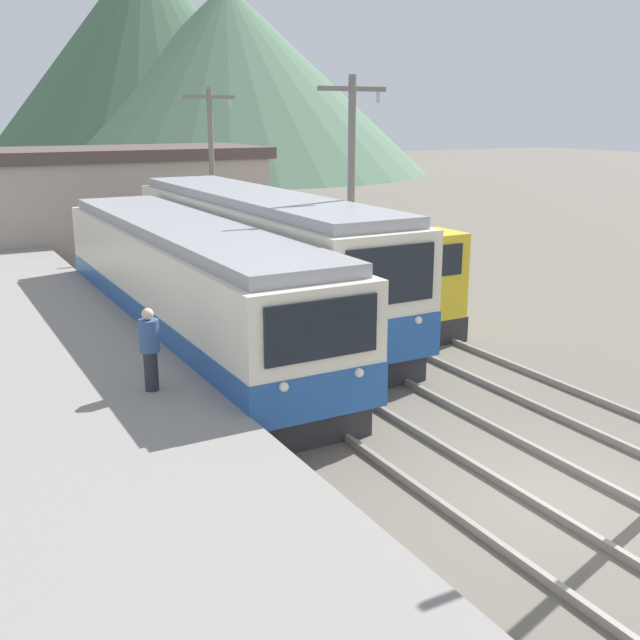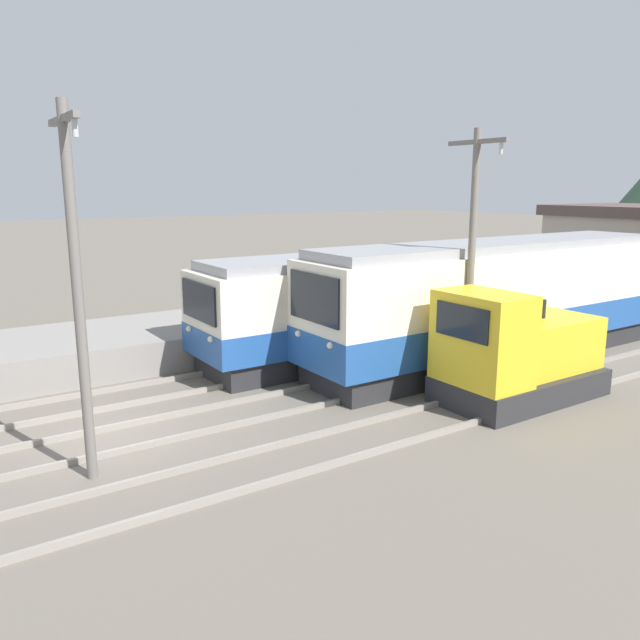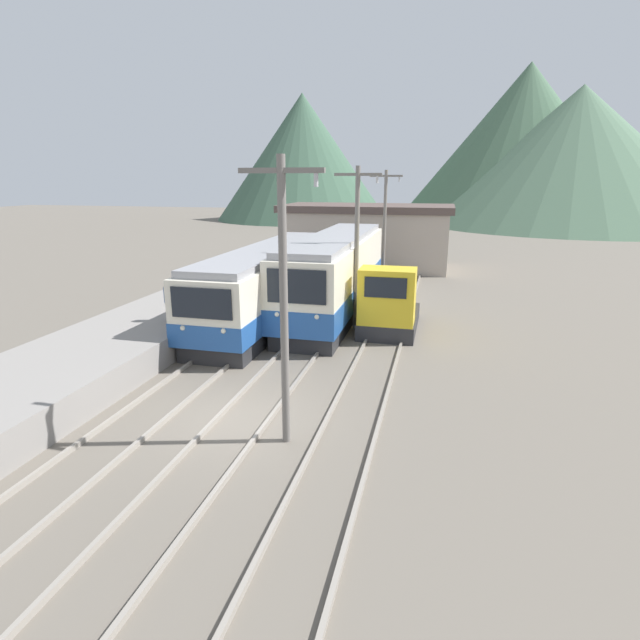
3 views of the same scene
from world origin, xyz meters
The scene contains 11 objects.
ground_plane centered at (0.00, 0.00, 0.00)m, with size 200.00×200.00×0.00m, color #665E54.
platform_left centered at (-6.25, 0.00, 0.52)m, with size 4.50×54.00×1.04m, color gray.
track_left centered at (-2.60, 0.00, 0.07)m, with size 1.54×60.00×0.14m.
track_center centered at (0.20, 0.00, 0.07)m, with size 1.54×60.00×0.14m.
track_right centered at (3.20, 0.00, 0.07)m, with size 1.54×60.00×0.14m.
commuter_train_left centered at (-2.60, 10.43, 1.60)m, with size 2.84×14.39×3.42m.
commuter_train_center centered at (0.20, 12.24, 1.79)m, with size 2.84×13.99×3.87m.
shunting_locomotive centered at (3.20, 9.65, 1.21)m, with size 2.40×4.63×3.00m.
catenary_mast_near centered at (1.71, -0.82, 3.84)m, with size 2.00×0.20×7.04m.
catenary_mast_mid centered at (1.71, 9.43, 3.84)m, with size 2.00×0.20×7.04m.
person_on_platform centered at (-5.09, 5.41, 1.90)m, with size 0.38×0.38×1.59m.
Camera 2 is at (13.50, -3.33, 5.55)m, focal length 35.00 mm.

